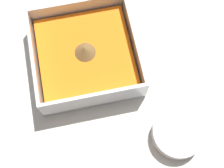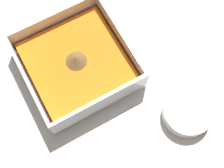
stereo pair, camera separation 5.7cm
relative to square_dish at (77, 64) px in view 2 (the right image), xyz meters
The scene contains 3 objects.
ground_plane 0.04m from the square_dish, 66.86° to the right, with size 4.00×4.00×0.00m, color beige.
square_dish is the anchor object (origin of this frame).
spice_bowl 0.22m from the square_dish, 53.28° to the right, with size 0.09×0.09×0.03m.
Camera 2 is at (-0.07, -0.21, 0.57)m, focal length 50.00 mm.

